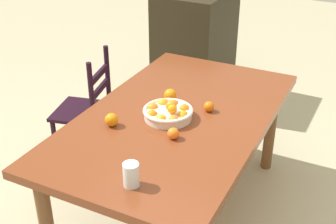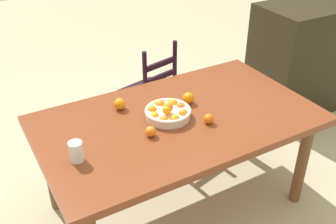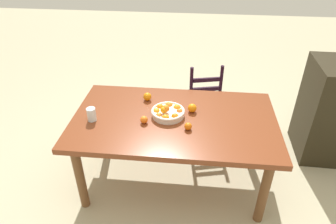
{
  "view_description": "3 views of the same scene",
  "coord_description": "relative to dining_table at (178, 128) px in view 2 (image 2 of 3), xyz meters",
  "views": [
    {
      "loc": [
        -2.11,
        -1.0,
        2.03
      ],
      "look_at": [
        -0.06,
        0.03,
        0.78
      ],
      "focal_mm": 48.08,
      "sensor_mm": 36.0,
      "label": 1
    },
    {
      "loc": [
        -1.12,
        -1.82,
        2.09
      ],
      "look_at": [
        -0.06,
        0.03,
        0.78
      ],
      "focal_mm": 42.67,
      "sensor_mm": 36.0,
      "label": 2
    },
    {
      "loc": [
        0.17,
        -2.17,
        2.24
      ],
      "look_at": [
        -0.06,
        0.03,
        0.78
      ],
      "focal_mm": 32.52,
      "sensor_mm": 36.0,
      "label": 3
    }
  ],
  "objects": [
    {
      "name": "chair_near_window",
      "position": [
        0.25,
        0.86,
        -0.23
      ],
      "size": [
        0.46,
        0.46,
        0.9
      ],
      "rotation": [
        0.0,
        0.0,
        3.37
      ],
      "color": "black",
      "rests_on": "ground"
    },
    {
      "name": "orange_loose_3",
      "position": [
        -0.28,
        0.27,
        0.12
      ],
      "size": [
        0.08,
        0.08,
        0.08
      ],
      "primitive_type": "sphere",
      "color": "orange",
      "rests_on": "dining_table"
    },
    {
      "name": "ground_plane",
      "position": [
        0.0,
        0.0,
        -0.66
      ],
      "size": [
        12.0,
        12.0,
        0.0
      ],
      "primitive_type": "plane",
      "color": "#B3AA89"
    },
    {
      "name": "orange_loose_0",
      "position": [
        0.15,
        0.12,
        0.12
      ],
      "size": [
        0.08,
        0.08,
        0.08
      ],
      "primitive_type": "sphere",
      "color": "orange",
      "rests_on": "dining_table"
    },
    {
      "name": "cabinet",
      "position": [
        1.68,
        0.6,
        -0.13
      ],
      "size": [
        0.77,
        0.6,
        1.05
      ],
      "primitive_type": "cube",
      "rotation": [
        0.0,
        0.0,
        -0.02
      ],
      "color": "black",
      "rests_on": "ground"
    },
    {
      "name": "orange_loose_2",
      "position": [
        0.13,
        -0.15,
        0.11
      ],
      "size": [
        0.06,
        0.06,
        0.06
      ],
      "primitive_type": "sphere",
      "color": "orange",
      "rests_on": "dining_table"
    },
    {
      "name": "drinking_glass",
      "position": [
        -0.7,
        -0.1,
        0.14
      ],
      "size": [
        0.08,
        0.08,
        0.12
      ],
      "primitive_type": "cylinder",
      "color": "silver",
      "rests_on": "dining_table"
    },
    {
      "name": "fruit_bowl",
      "position": [
        -0.06,
        0.03,
        0.12
      ],
      "size": [
        0.3,
        0.3,
        0.13
      ],
      "color": "silver",
      "rests_on": "dining_table"
    },
    {
      "name": "orange_loose_1",
      "position": [
        -0.25,
        -0.1,
        0.12
      ],
      "size": [
        0.06,
        0.06,
        0.06
      ],
      "primitive_type": "sphere",
      "color": "orange",
      "rests_on": "dining_table"
    },
    {
      "name": "dining_table",
      "position": [
        0.0,
        0.0,
        0.0
      ],
      "size": [
        1.77,
        1.04,
        0.74
      ],
      "color": "brown",
      "rests_on": "ground"
    }
  ]
}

